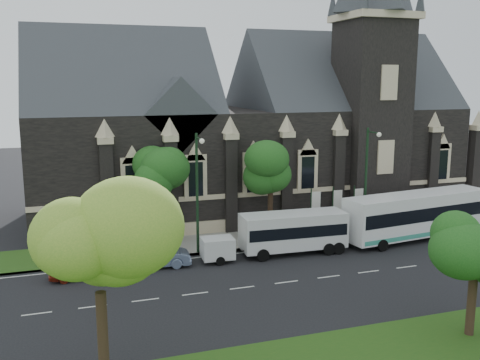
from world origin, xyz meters
name	(u,v)px	position (x,y,z in m)	size (l,w,h in m)	color
ground	(286,282)	(0.00, 0.00, 0.00)	(160.00, 160.00, 0.00)	black
sidewalk	(240,240)	(0.00, 9.50, 0.07)	(80.00, 5.00, 0.15)	gray
museum	(260,128)	(5.12, 18.78, 8.17)	(40.00, 17.70, 29.90)	black
tree_park_near	(104,241)	(-11.77, -8.77, 6.42)	(4.42, 4.42, 8.56)	black
tree_park_east	(476,246)	(6.18, -9.32, 4.62)	(3.40, 3.40, 6.28)	black
tree_walk_right	(272,165)	(3.21, 10.71, 5.82)	(4.08, 4.08, 7.80)	black
tree_walk_left	(164,172)	(-5.80, 10.70, 5.73)	(3.91, 3.91, 7.64)	black
street_lamp_near	(367,176)	(10.00, 7.09, 5.11)	(0.36, 1.88, 9.00)	black
street_lamp_mid	(198,187)	(-4.00, 7.09, 5.11)	(0.36, 1.88, 9.00)	black
banner_flag_left	(314,207)	(6.29, 9.00, 2.38)	(0.90, 0.10, 4.00)	black
banner_flag_center	(336,206)	(8.29, 9.00, 2.38)	(0.90, 0.10, 4.00)	black
banner_flag_right	(357,204)	(10.29, 9.00, 2.38)	(0.90, 0.10, 4.00)	black
tour_coach	(417,214)	(13.71, 5.47, 2.05)	(13.15, 4.33, 3.77)	silver
shuttle_bus	(293,230)	(2.83, 5.34, 1.75)	(7.97, 3.06, 3.03)	silver
box_trailer	(218,248)	(-3.08, 5.19, 0.99)	(3.30, 1.94, 1.74)	silver
sedan	(155,256)	(-7.46, 5.50, 0.79)	(1.68, 4.82, 1.59)	slate
car_far_red	(81,268)	(-12.41, 4.87, 0.69)	(1.64, 4.07, 1.39)	maroon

